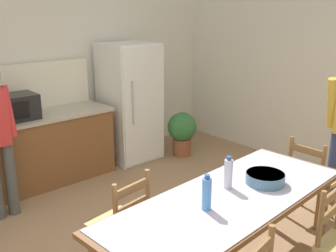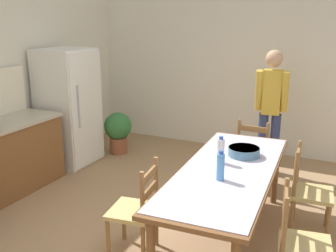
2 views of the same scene
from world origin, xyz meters
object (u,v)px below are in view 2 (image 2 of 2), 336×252
bottle_off_centre (221,151)px  bottle_near_centre (221,167)px  chair_side_near_left (300,245)px  chair_side_far_left (136,210)px  person_by_table (271,106)px  refrigerator (69,107)px  potted_plant (118,130)px  chair_head_end (254,154)px  chair_side_near_right (308,192)px  dining_table (228,176)px  serving_bowl (244,151)px

bottle_off_centre → bottle_near_centre: bearing=-161.8°
chair_side_near_left → chair_side_far_left: (-0.08, 1.43, 0.00)m
person_by_table → chair_side_near_left: bearing=9.5°
refrigerator → potted_plant: size_ratio=2.55×
chair_side_near_left → chair_head_end: 2.07m
bottle_off_centre → refrigerator: bearing=69.7°
bottle_off_centre → chair_head_end: bearing=-1.2°
bottle_near_centre → chair_side_near_right: bearing=-38.7°
dining_table → chair_head_end: size_ratio=2.55×
bottle_off_centre → person_by_table: 1.87m
bottle_off_centre → potted_plant: bearing=54.0°
bottle_off_centre → chair_side_near_left: 1.13m
chair_side_far_left → person_by_table: bearing=156.7°
chair_side_near_left → chair_head_end: same height
potted_plant → chair_side_far_left: bearing=-143.8°
person_by_table → chair_side_far_left: bearing=-22.6°
serving_bowl → chair_side_far_left: bearing=142.6°
serving_bowl → chair_side_far_left: (-0.95, 0.73, -0.38)m
refrigerator → chair_side_near_right: (-0.55, -3.47, -0.41)m
bottle_near_centre → refrigerator: bearing=63.7°
dining_table → chair_side_far_left: bearing=128.6°
serving_bowl → chair_side_near_right: 0.77m
chair_side_near_right → bottle_near_centre: bearing=136.8°
serving_bowl → chair_side_far_left: size_ratio=0.35×
dining_table → chair_head_end: (1.43, 0.08, -0.26)m
refrigerator → chair_side_far_left: bearing=-128.1°
serving_bowl → chair_side_near_right: (0.15, -0.65, -0.38)m
refrigerator → bottle_off_centre: 2.85m
bottle_near_centre → chair_side_near_left: size_ratio=0.30×
bottle_near_centre → person_by_table: size_ratio=0.16×
refrigerator → bottle_near_centre: 3.13m
dining_table → chair_side_near_right: chair_side_near_right is taller
bottle_near_centre → dining_table: bearing=3.3°
chair_side_near_right → chair_side_near_left: size_ratio=1.00×
refrigerator → bottle_off_centre: refrigerator is taller
bottle_near_centre → chair_side_near_left: (-0.19, -0.73, -0.46)m
serving_bowl → chair_head_end: size_ratio=0.35×
serving_bowl → person_by_table: bearing=2.2°
dining_table → bottle_off_centre: size_ratio=8.59×
bottle_near_centre → bottle_off_centre: 0.41m
potted_plant → chair_side_near_left: bearing=-125.5°
chair_side_near_right → chair_head_end: size_ratio=1.00×
refrigerator → chair_head_end: refrigerator is taller
potted_plant → dining_table: bearing=-126.4°
bottle_near_centre → serving_bowl: 0.69m
refrigerator → dining_table: bearing=-111.5°
bottle_near_centre → chair_side_far_left: size_ratio=0.30×
serving_bowl → refrigerator: bearing=76.1°
dining_table → serving_bowl: size_ratio=7.25×
potted_plant → bottle_near_centre: bearing=-130.5°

